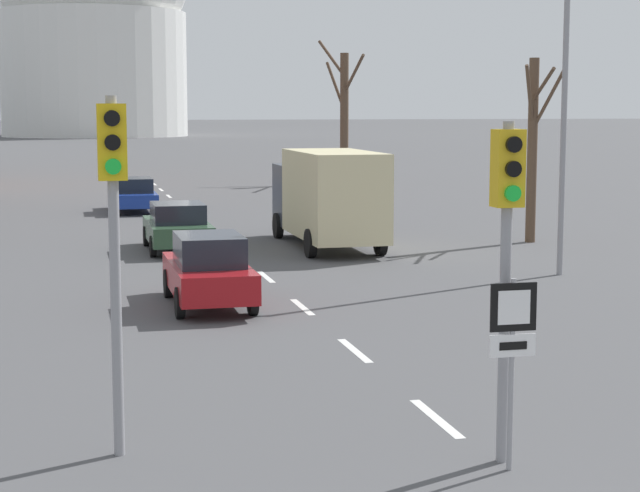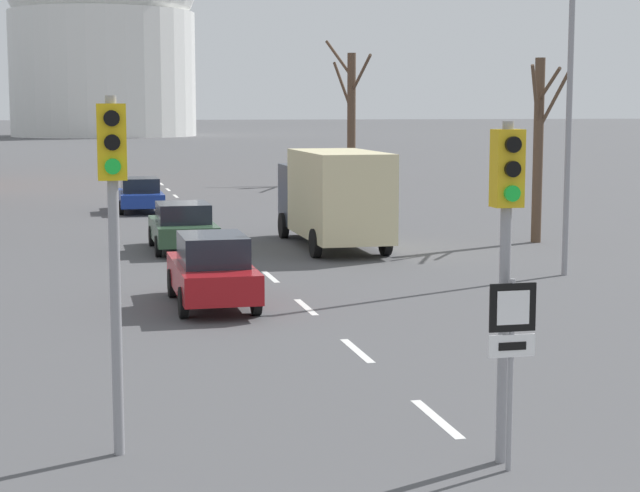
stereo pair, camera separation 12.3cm
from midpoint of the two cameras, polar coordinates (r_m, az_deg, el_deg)
The scene contains 22 objects.
lane_stripe_1 at distance 15.84m, azimuth 5.99°, elevation -9.11°, with size 0.16×2.00×0.01m, color silver.
lane_stripe_2 at distance 20.00m, azimuth 1.68°, elevation -5.59°, with size 0.16×2.00×0.01m, color silver.
lane_stripe_3 at distance 24.28m, azimuth -1.10°, elevation -3.27°, with size 0.16×2.00×0.01m, color silver.
lane_stripe_4 at distance 28.62m, azimuth -3.03°, elevation -1.65°, with size 0.16×2.00×0.01m, color silver.
lane_stripe_5 at distance 33.01m, azimuth -4.45°, elevation -0.45°, with size 0.16×2.00×0.01m, color silver.
lane_stripe_6 at distance 37.43m, azimuth -5.53°, elevation 0.46°, with size 0.16×2.00×0.01m, color silver.
lane_stripe_7 at distance 41.86m, azimuth -6.39°, elevation 1.18°, with size 0.16×2.00×0.01m, color silver.
lane_stripe_8 at distance 46.31m, azimuth -7.08°, elevation 1.76°, with size 0.16×2.00×0.01m, color silver.
lane_stripe_9 at distance 50.76m, azimuth -7.65°, elevation 2.24°, with size 0.16×2.00×0.01m, color silver.
lane_stripe_10 at distance 55.23m, azimuth -8.13°, elevation 2.65°, with size 0.16×2.00×0.01m, color silver.
lane_stripe_11 at distance 59.69m, azimuth -8.54°, elevation 2.99°, with size 0.16×2.00×0.01m, color silver.
lane_stripe_12 at distance 64.17m, azimuth -8.89°, elevation 3.28°, with size 0.16×2.00×0.01m, color silver.
traffic_signal_centre_tall at distance 13.47m, azimuth 9.67°, elevation 1.08°, with size 0.36×0.34×4.33m.
traffic_signal_near_left at distance 13.77m, azimuth -11.21°, elevation 2.08°, with size 0.36×0.34×4.64m.
route_sign_post at distance 13.37m, azimuth 9.97°, elevation -5.01°, with size 0.60×0.08×2.42m.
street_lamp_right at distance 29.17m, azimuth 12.14°, elevation 9.67°, with size 2.39×0.36×9.48m.
sedan_near_left at distance 47.20m, azimuth -9.99°, elevation 2.73°, with size 1.91×4.47×1.49m.
sedan_near_right at distance 34.02m, azimuth -7.71°, elevation 1.05°, with size 1.94×4.34×1.53m.
sedan_mid_centre at distance 24.38m, azimuth -6.11°, elevation -1.28°, with size 1.76×4.27×1.66m.
delivery_truck at distance 34.46m, azimuth 0.33°, elevation 2.74°, with size 2.44×7.20×3.14m.
bare_tree_right_near at distance 36.36m, azimuth 11.21°, elevation 5.33°, with size 1.42×1.83×6.13m.
bare_tree_right_far at distance 64.26m, azimuth 1.23°, elevation 7.14°, with size 1.61×4.95×8.57m.
Camera 1 is at (-5.16, -7.67, 4.49)m, focal length 60.00 mm.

